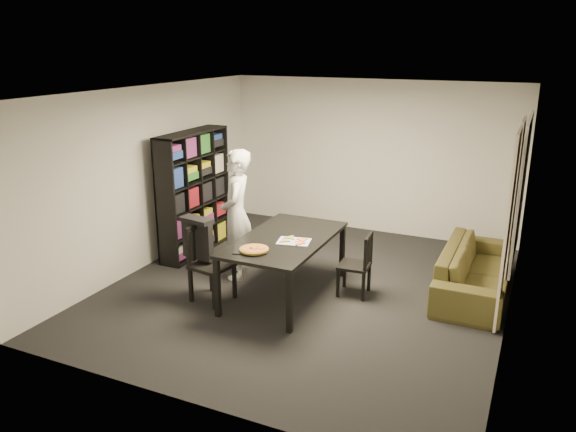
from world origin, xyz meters
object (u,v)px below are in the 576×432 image
at_px(bookshelf, 194,193).
at_px(person, 236,214).
at_px(chair_left, 206,257).
at_px(chair_right, 361,261).
at_px(pepperoni_pizza, 254,249).
at_px(dining_table, 285,243).
at_px(baking_tray, 251,249).
at_px(sofa, 476,270).

distance_m(bookshelf, person, 1.23).
height_order(chair_left, chair_right, chair_left).
xyz_separation_m(bookshelf, pepperoni_pizza, (1.82, -1.48, -0.14)).
distance_m(dining_table, chair_right, 1.01).
relative_size(dining_table, person, 1.04).
bearing_deg(person, dining_table, 46.83).
height_order(bookshelf, chair_left, bookshelf).
bearing_deg(baking_tray, sofa, 34.73).
bearing_deg(bookshelf, baking_tray, -39.40).
relative_size(chair_left, person, 0.55).
distance_m(dining_table, person, 0.94).
relative_size(dining_table, pepperoni_pizza, 5.40).
relative_size(chair_right, baking_tray, 2.10).
height_order(dining_table, baking_tray, baking_tray).
xyz_separation_m(dining_table, baking_tray, (-0.19, -0.56, 0.08)).
bearing_deg(chair_right, person, -90.92).
distance_m(baking_tray, sofa, 3.00).
height_order(dining_table, chair_left, chair_left).
bearing_deg(chair_left, pepperoni_pizza, -86.83).
bearing_deg(chair_right, dining_table, -70.20).
xyz_separation_m(baking_tray, pepperoni_pizza, (0.06, -0.03, 0.02)).
xyz_separation_m(chair_right, baking_tray, (-1.08, -0.96, 0.32)).
height_order(bookshelf, chair_right, bookshelf).
xyz_separation_m(chair_right, sofa, (1.35, 0.73, -0.17)).
xyz_separation_m(person, baking_tray, (0.68, -0.86, -0.11)).
height_order(bookshelf, baking_tray, bookshelf).
height_order(baking_tray, sofa, baking_tray).
relative_size(chair_right, person, 0.46).
bearing_deg(chair_left, person, 10.14).
bearing_deg(person, bookshelf, -142.76).
distance_m(chair_left, sofa, 3.52).
xyz_separation_m(bookshelf, chair_left, (1.09, -1.39, -0.39)).
height_order(dining_table, chair_right, chair_right).
bearing_deg(pepperoni_pizza, bookshelf, 141.03).
relative_size(person, sofa, 0.86).
bearing_deg(dining_table, bookshelf, 155.69).
xyz_separation_m(bookshelf, dining_table, (1.95, -0.88, -0.23)).
height_order(person, pepperoni_pizza, person).
bearing_deg(dining_table, chair_left, -149.30).
height_order(pepperoni_pizza, sofa, pepperoni_pizza).
xyz_separation_m(bookshelf, chair_right, (2.84, -0.48, -0.47)).
bearing_deg(sofa, pepperoni_pizza, 125.92).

